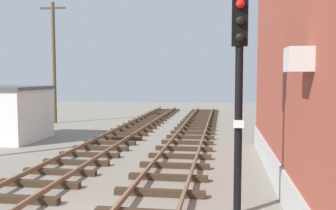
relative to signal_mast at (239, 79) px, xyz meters
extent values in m
cube|color=#38281C|center=(-2.04, 1.07, -3.09)|extent=(2.50, 0.24, 0.18)
cube|color=#38281C|center=(-2.04, 2.64, -3.09)|extent=(2.50, 0.24, 0.18)
cube|color=#38281C|center=(-2.04, 4.21, -3.09)|extent=(2.50, 0.24, 0.18)
cube|color=#38281C|center=(-2.04, 5.78, -3.09)|extent=(2.50, 0.24, 0.18)
cube|color=#38281C|center=(-2.04, 7.34, -3.09)|extent=(2.50, 0.24, 0.18)
cube|color=#38281C|center=(-2.04, 8.91, -3.09)|extent=(2.50, 0.24, 0.18)
cube|color=#38281C|center=(-2.04, 10.48, -3.09)|extent=(2.50, 0.24, 0.18)
cube|color=#38281C|center=(-2.04, 12.05, -3.09)|extent=(2.50, 0.24, 0.18)
cube|color=#38281C|center=(-2.04, 13.62, -3.09)|extent=(2.50, 0.24, 0.18)
cube|color=#38281C|center=(-2.04, 15.19, -3.09)|extent=(2.50, 0.24, 0.18)
cube|color=#38281C|center=(-2.04, 16.76, -3.09)|extent=(2.50, 0.24, 0.18)
cube|color=#38281C|center=(-2.04, 18.33, -3.09)|extent=(2.50, 0.24, 0.18)
cube|color=#38281C|center=(-2.04, 19.90, -3.09)|extent=(2.50, 0.24, 0.18)
cube|color=#38281C|center=(-2.04, 21.47, -3.09)|extent=(2.50, 0.24, 0.18)
cube|color=#38281C|center=(-2.04, 23.04, -3.09)|extent=(2.50, 0.24, 0.18)
cube|color=#38281C|center=(-2.04, 24.61, -3.09)|extent=(2.50, 0.24, 0.18)
cube|color=#38281C|center=(-2.04, 26.18, -3.09)|extent=(2.50, 0.24, 0.18)
cube|color=#38281C|center=(-5.69, 0.00, -3.09)|extent=(2.50, 0.24, 0.18)
cube|color=#38281C|center=(-5.69, 1.38, -3.09)|extent=(2.50, 0.24, 0.18)
cube|color=#38281C|center=(-5.69, 2.77, -3.09)|extent=(2.50, 0.24, 0.18)
cube|color=#38281C|center=(-5.69, 4.15, -3.09)|extent=(2.50, 0.24, 0.18)
cube|color=#38281C|center=(-5.69, 5.53, -3.09)|extent=(2.50, 0.24, 0.18)
cube|color=#38281C|center=(-5.69, 6.91, -3.09)|extent=(2.50, 0.24, 0.18)
cube|color=#38281C|center=(-5.69, 8.30, -3.09)|extent=(2.50, 0.24, 0.18)
cube|color=#38281C|center=(-5.69, 9.68, -3.09)|extent=(2.50, 0.24, 0.18)
cube|color=#38281C|center=(-5.69, 11.06, -3.09)|extent=(2.50, 0.24, 0.18)
cube|color=#38281C|center=(-5.69, 12.45, -3.09)|extent=(2.50, 0.24, 0.18)
cube|color=#38281C|center=(-5.69, 13.83, -3.09)|extent=(2.50, 0.24, 0.18)
cube|color=#38281C|center=(-5.69, 15.21, -3.09)|extent=(2.50, 0.24, 0.18)
cube|color=#38281C|center=(-5.69, 16.59, -3.09)|extent=(2.50, 0.24, 0.18)
cube|color=#38281C|center=(-5.69, 17.98, -3.09)|extent=(2.50, 0.24, 0.18)
cube|color=#38281C|center=(-5.69, 19.36, -3.09)|extent=(2.50, 0.24, 0.18)
cube|color=#38281C|center=(-5.69, 20.74, -3.09)|extent=(2.50, 0.24, 0.18)
cube|color=#38281C|center=(-5.69, 22.12, -3.09)|extent=(2.50, 0.24, 0.18)
cube|color=#38281C|center=(-5.69, 23.51, -3.09)|extent=(2.50, 0.24, 0.18)
cube|color=#38281C|center=(-5.69, 24.89, -3.09)|extent=(2.50, 0.24, 0.18)
cube|color=#38281C|center=(-5.69, 26.27, -3.09)|extent=(2.50, 0.24, 0.18)
cylinder|color=black|center=(0.00, 0.02, -1.21)|extent=(0.18, 0.18, 3.93)
cube|color=black|center=(0.00, 0.02, 1.31)|extent=(0.36, 0.24, 1.10)
sphere|color=red|center=(0.00, -0.16, 1.67)|extent=(0.20, 0.20, 0.20)
sphere|color=black|center=(0.00, -0.16, 1.31)|extent=(0.20, 0.20, 0.20)
sphere|color=black|center=(0.00, -0.16, 0.94)|extent=(0.20, 0.20, 0.20)
cube|color=white|center=(0.00, -0.12, -1.01)|extent=(0.24, 0.03, 0.18)
cube|color=#B2B2AD|center=(1.17, 0.84, -2.73)|extent=(0.08, 16.82, 0.90)
cube|color=silver|center=(0.98, -1.68, 0.37)|extent=(0.44, 0.60, 0.44)
cube|color=silver|center=(-11.00, 8.70, -1.88)|extent=(2.80, 3.60, 2.60)
cube|color=#4C4C51|center=(-11.00, 8.70, -0.50)|extent=(3.00, 3.80, 0.16)
cylinder|color=black|center=(-13.91, 15.05, -2.86)|extent=(0.64, 0.24, 0.64)
cylinder|color=black|center=(-13.91, 13.25, -2.86)|extent=(0.64, 0.24, 0.64)
cylinder|color=black|center=(-16.90, 18.31, -2.86)|extent=(0.64, 0.24, 0.64)
cylinder|color=brown|center=(-12.03, 15.80, 1.01)|extent=(0.24, 0.24, 8.36)
cube|color=#4C3D2D|center=(-12.03, 15.80, 4.79)|extent=(1.80, 0.12, 0.12)
camera|label=1|loc=(-0.35, -8.66, 0.06)|focal=39.68mm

